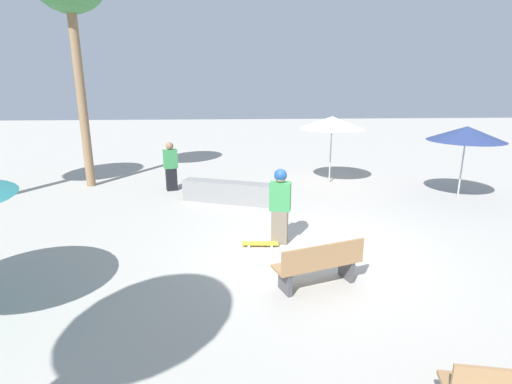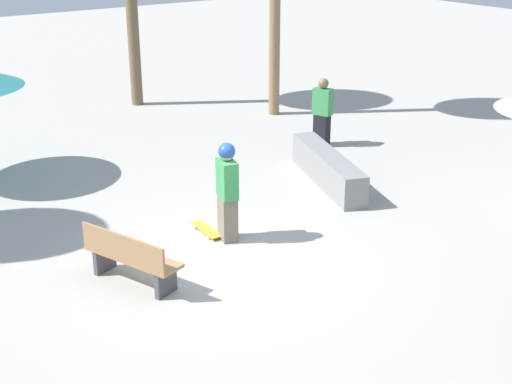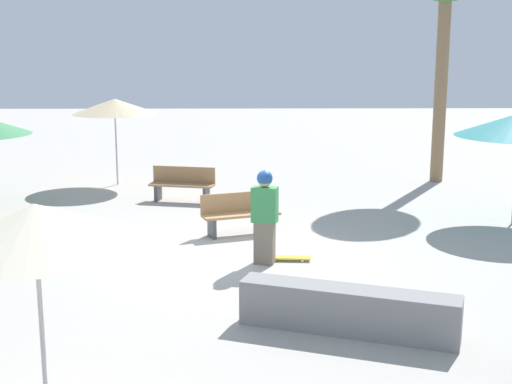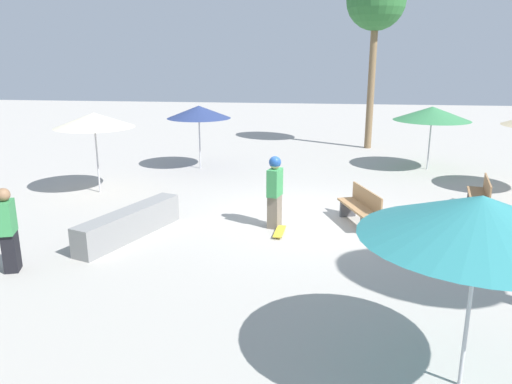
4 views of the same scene
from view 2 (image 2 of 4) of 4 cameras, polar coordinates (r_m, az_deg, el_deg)
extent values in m
plane|color=#ADA8A0|center=(11.26, -2.26, -5.61)|extent=(60.00, 60.00, 0.00)
cube|color=#726656|center=(11.85, -2.27, -2.12)|extent=(0.40, 0.33, 0.77)
cube|color=#388C4C|center=(11.59, -2.32, 1.05)|extent=(0.50, 0.35, 0.63)
sphere|color=tan|center=(11.44, -2.36, 3.12)|extent=(0.25, 0.25, 0.25)
sphere|color=#1E478C|center=(11.43, -2.36, 3.27)|extent=(0.28, 0.28, 0.28)
cube|color=gold|center=(12.25, -4.02, -2.98)|extent=(0.81, 0.25, 0.02)
cylinder|color=silver|center=(12.43, -4.90, -2.81)|extent=(0.06, 0.03, 0.05)
cylinder|color=silver|center=(12.50, -4.21, -2.64)|extent=(0.06, 0.03, 0.05)
cylinder|color=silver|center=(12.03, -3.82, -3.64)|extent=(0.06, 0.03, 0.05)
cylinder|color=silver|center=(12.10, -3.11, -3.46)|extent=(0.06, 0.03, 0.05)
cube|color=gray|center=(14.42, 5.74, 1.91)|extent=(2.97, 1.47, 0.63)
cube|color=#47474C|center=(11.14, -12.02, -5.26)|extent=(0.21, 0.40, 0.40)
cube|color=#47474C|center=(10.35, -7.23, -7.15)|extent=(0.21, 0.40, 0.40)
cube|color=#9E754C|center=(10.63, -9.79, -5.10)|extent=(1.66, 0.94, 0.05)
cube|color=#9E754C|center=(10.41, -10.64, -4.39)|extent=(1.52, 0.56, 0.40)
cylinder|color=brown|center=(20.23, -9.96, 14.90)|extent=(0.32, 0.32, 5.79)
cube|color=black|center=(16.78, 5.28, 4.97)|extent=(0.40, 0.34, 0.74)
cube|color=#388C4C|center=(16.60, 5.36, 7.21)|extent=(0.49, 0.37, 0.61)
sphere|color=#8C6647|center=(16.50, 5.41, 8.65)|extent=(0.24, 0.24, 0.24)
camera|label=1|loc=(10.51, -48.09, 5.51)|focal=28.00mm
camera|label=3|loc=(20.19, 29.72, 15.32)|focal=50.00mm
camera|label=4|loc=(20.76, -22.68, 16.63)|focal=35.00mm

